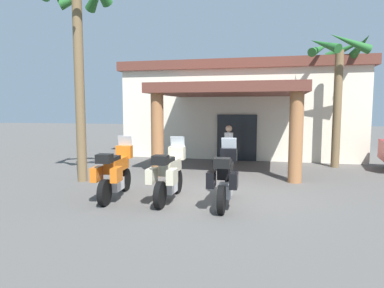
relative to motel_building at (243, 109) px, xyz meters
name	(u,v)px	position (x,y,z in m)	size (l,w,h in m)	color
ground_plane	(220,196)	(-0.10, -9.38, -2.35)	(80.00, 80.00, 0.00)	#514F4C
motel_building	(243,109)	(0.00, 0.00, 0.00)	(11.87, 11.08, 4.62)	silver
motorcycle_orange	(115,172)	(-2.82, -10.13, -1.65)	(0.73, 2.21, 1.61)	black
motorcycle_cream	(169,174)	(-1.34, -10.08, -1.65)	(0.71, 2.21, 1.61)	black
motorcycle_black	(225,177)	(0.13, -10.22, -1.65)	(0.70, 2.21, 1.61)	black
pedestrian	(229,146)	(-0.17, -6.03, -1.32)	(0.32, 0.52, 1.77)	#3F334C
palm_tree_near_portico	(339,67)	(3.96, -3.84, 1.67)	(2.44, 2.46, 5.29)	brown
palm_tree_roadside	(78,23)	(-4.73, -8.34, 2.72)	(2.23, 2.33, 6.76)	brown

